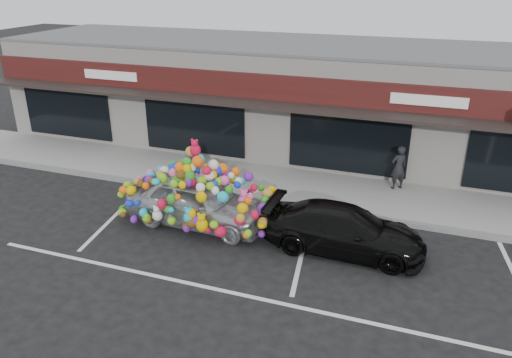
% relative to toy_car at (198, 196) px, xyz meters
% --- Properties ---
extents(ground, '(90.00, 90.00, 0.00)m').
position_rel_toy_car_xyz_m(ground, '(0.52, -0.59, -0.91)').
color(ground, black).
rests_on(ground, ground).
extents(shop_building, '(24.00, 7.20, 4.31)m').
position_rel_toy_car_xyz_m(shop_building, '(0.52, 7.85, 1.25)').
color(shop_building, white).
rests_on(shop_building, ground).
extents(sidewalk, '(26.00, 3.00, 0.15)m').
position_rel_toy_car_xyz_m(sidewalk, '(0.52, 3.41, -0.84)').
color(sidewalk, '#9B9B96').
rests_on(sidewalk, ground).
extents(kerb, '(26.00, 0.18, 0.16)m').
position_rel_toy_car_xyz_m(kerb, '(0.52, 1.91, -0.84)').
color(kerb, slate).
rests_on(kerb, ground).
extents(parking_stripe_left, '(0.73, 4.37, 0.01)m').
position_rel_toy_car_xyz_m(parking_stripe_left, '(-2.68, -0.39, -0.91)').
color(parking_stripe_left, silver).
rests_on(parking_stripe_left, ground).
extents(parking_stripe_mid, '(0.73, 4.37, 0.01)m').
position_rel_toy_car_xyz_m(parking_stripe_mid, '(3.32, -0.39, -0.91)').
color(parking_stripe_mid, silver).
rests_on(parking_stripe_mid, ground).
extents(lane_line, '(14.00, 0.12, 0.01)m').
position_rel_toy_car_xyz_m(lane_line, '(2.52, -2.89, -0.91)').
color(lane_line, silver).
rests_on(lane_line, ground).
extents(toy_car, '(3.13, 4.69, 2.69)m').
position_rel_toy_car_xyz_m(toy_car, '(0.00, 0.00, 0.00)').
color(toy_car, gray).
rests_on(toy_car, ground).
extents(black_sedan, '(1.80, 4.31, 1.24)m').
position_rel_toy_car_xyz_m(black_sedan, '(4.37, -0.07, -0.29)').
color(black_sedan, black).
rests_on(black_sedan, ground).
extents(pedestrian_a, '(0.66, 0.62, 1.52)m').
position_rel_toy_car_xyz_m(pedestrian_a, '(5.37, 4.28, -0.00)').
color(pedestrian_a, black).
rests_on(pedestrian_a, sidewalk).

